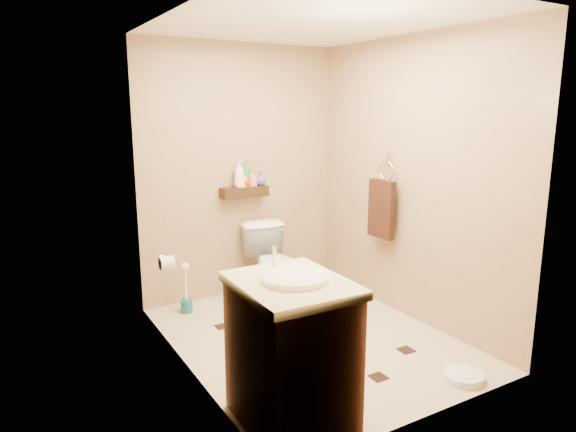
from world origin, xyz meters
TOP-DOWN VIEW (x-y plane):
  - ground at (0.00, 0.00)m, footprint 2.50×2.50m
  - wall_back at (0.00, 1.25)m, footprint 2.00×0.04m
  - wall_front at (0.00, -1.25)m, footprint 2.00×0.04m
  - wall_left at (-1.00, 0.00)m, footprint 0.04×2.50m
  - wall_right at (1.00, 0.00)m, footprint 0.04×2.50m
  - ceiling at (0.00, 0.00)m, footprint 2.00×2.50m
  - wall_shelf at (0.00, 1.17)m, footprint 0.46×0.14m
  - floor_accents at (0.03, -0.07)m, footprint 1.15×1.42m
  - toilet at (0.13, 0.83)m, footprint 0.47×0.75m
  - vanity at (-0.70, -0.88)m, footprint 0.60×0.72m
  - bathroom_scale at (0.55, -1.07)m, footprint 0.33×0.33m
  - toilet_brush at (-0.67, 1.01)m, footprint 0.11×0.11m
  - towel_ring at (0.91, 0.25)m, footprint 0.12×0.30m
  - toilet_paper at (-0.94, 0.65)m, footprint 0.12×0.11m
  - bottle_a at (-0.05, 1.17)m, footprint 0.13×0.13m
  - bottle_b at (0.00, 1.17)m, footprint 0.09×0.09m
  - bottle_c at (0.01, 1.17)m, footprint 0.16×0.16m
  - bottle_d at (0.01, 1.17)m, footprint 0.13×0.13m
  - bottle_e at (0.08, 1.17)m, footprint 0.09×0.09m
  - bottle_f at (0.17, 1.17)m, footprint 0.16×0.16m

SIDE VIEW (x-z plane):
  - ground at x=0.00m, z-range 0.00..0.00m
  - floor_accents at x=0.03m, z-range 0.00..0.01m
  - bathroom_scale at x=0.55m, z-range 0.00..0.05m
  - toilet_brush at x=-0.67m, z-range -0.07..0.40m
  - toilet at x=0.13m, z-range 0.00..0.73m
  - vanity at x=-0.70m, z-range -0.05..0.95m
  - toilet_paper at x=-0.94m, z-range 0.54..0.66m
  - towel_ring at x=0.91m, z-range 0.57..1.33m
  - wall_shelf at x=0.00m, z-range 0.97..1.07m
  - bottle_c at x=0.01m, z-range 1.07..1.21m
  - bottle_f at x=0.17m, z-range 1.07..1.21m
  - bottle_e at x=0.08m, z-range 1.07..1.23m
  - bottle_b at x=0.00m, z-range 1.07..1.24m
  - bottle_d at x=0.01m, z-range 1.07..1.32m
  - bottle_a at x=-0.05m, z-range 1.07..1.32m
  - wall_back at x=0.00m, z-range 0.00..2.40m
  - wall_front at x=0.00m, z-range 0.00..2.40m
  - wall_left at x=-1.00m, z-range 0.00..2.40m
  - wall_right at x=1.00m, z-range 0.00..2.40m
  - ceiling at x=0.00m, z-range 2.39..2.41m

